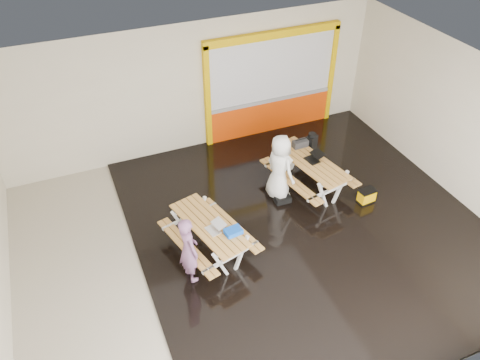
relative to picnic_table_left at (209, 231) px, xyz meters
name	(u,v)px	position (x,y,z in m)	size (l,w,h in m)	color
room	(258,176)	(1.04, -0.04, 1.14)	(10.02, 8.02, 3.52)	beige
deck	(306,223)	(2.29, -0.04, -0.58)	(7.50, 7.98, 0.05)	black
kiosk	(271,86)	(3.24, 3.89, 0.84)	(3.88, 0.16, 3.00)	#DF3F06
picnic_table_left	(209,231)	(0.00, 0.00, 0.00)	(1.80, 2.26, 0.79)	gold
picnic_table_right	(310,167)	(2.95, 1.09, 0.04)	(1.82, 2.35, 0.85)	gold
person_left	(189,249)	(-0.60, -0.55, 0.22)	(0.55, 0.36, 1.50)	#754B71
person_right	(280,167)	(2.13, 1.08, 0.27)	(0.81, 0.53, 1.67)	white
laptop_left	(215,228)	(0.07, -0.20, 0.24)	(0.42, 0.39, 0.15)	silver
laptop_right	(314,158)	(3.05, 1.10, 0.29)	(0.46, 0.42, 0.17)	black
blue_pouch	(233,231)	(0.36, -0.44, 0.24)	(0.34, 0.24, 0.10)	blue
toolbox	(300,144)	(3.01, 1.72, 0.32)	(0.39, 0.20, 0.22)	black
backpack	(312,142)	(3.44, 1.88, 0.16)	(0.36, 0.32, 0.51)	black
dark_case	(282,199)	(2.13, 0.85, -0.49)	(0.38, 0.28, 0.14)	black
fluke_bag	(367,196)	(3.95, 0.06, -0.39)	(0.42, 0.29, 0.35)	black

